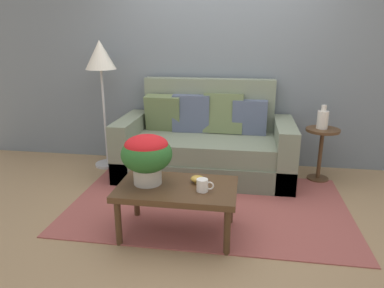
{
  "coord_description": "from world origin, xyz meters",
  "views": [
    {
      "loc": [
        0.33,
        -3.12,
        1.61
      ],
      "look_at": [
        -0.18,
        0.12,
        0.59
      ],
      "focal_mm": 33.34,
      "sensor_mm": 36.0,
      "label": 1
    }
  ],
  "objects_px": {
    "couch": "(205,145)",
    "snack_bowl": "(197,179)",
    "coffee_mug": "(203,185)",
    "side_table": "(321,145)",
    "floor_lamp": "(101,64)",
    "table_vase": "(323,119)",
    "coffee_table": "(177,192)",
    "potted_plant": "(147,154)"
  },
  "relations": [
    {
      "from": "coffee_mug",
      "to": "snack_bowl",
      "type": "distance_m",
      "value": 0.17
    },
    {
      "from": "couch",
      "to": "side_table",
      "type": "height_order",
      "value": "couch"
    },
    {
      "from": "floor_lamp",
      "to": "potted_plant",
      "type": "distance_m",
      "value": 1.81
    },
    {
      "from": "floor_lamp",
      "to": "potted_plant",
      "type": "bearing_deg",
      "value": -56.73
    },
    {
      "from": "side_table",
      "to": "potted_plant",
      "type": "distance_m",
      "value": 2.13
    },
    {
      "from": "side_table",
      "to": "snack_bowl",
      "type": "relative_size",
      "value": 5.39
    },
    {
      "from": "coffee_table",
      "to": "floor_lamp",
      "type": "height_order",
      "value": "floor_lamp"
    },
    {
      "from": "floor_lamp",
      "to": "coffee_mug",
      "type": "distance_m",
      "value": 2.21
    },
    {
      "from": "floor_lamp",
      "to": "table_vase",
      "type": "distance_m",
      "value": 2.6
    },
    {
      "from": "table_vase",
      "to": "couch",
      "type": "bearing_deg",
      "value": -179.32
    },
    {
      "from": "side_table",
      "to": "snack_bowl",
      "type": "xyz_separation_m",
      "value": [
        -1.22,
        -1.29,
        0.05
      ]
    },
    {
      "from": "floor_lamp",
      "to": "table_vase",
      "type": "height_order",
      "value": "floor_lamp"
    },
    {
      "from": "potted_plant",
      "to": "table_vase",
      "type": "distance_m",
      "value": 2.11
    },
    {
      "from": "potted_plant",
      "to": "couch",
      "type": "bearing_deg",
      "value": 76.91
    },
    {
      "from": "couch",
      "to": "potted_plant",
      "type": "relative_size",
      "value": 4.81
    },
    {
      "from": "coffee_table",
      "to": "table_vase",
      "type": "relative_size",
      "value": 3.67
    },
    {
      "from": "floor_lamp",
      "to": "potted_plant",
      "type": "xyz_separation_m",
      "value": [
        0.94,
        -1.43,
        -0.58
      ]
    },
    {
      "from": "snack_bowl",
      "to": "table_vase",
      "type": "bearing_deg",
      "value": 47.16
    },
    {
      "from": "side_table",
      "to": "snack_bowl",
      "type": "bearing_deg",
      "value": -133.37
    },
    {
      "from": "coffee_mug",
      "to": "potted_plant",
      "type": "bearing_deg",
      "value": 169.76
    },
    {
      "from": "couch",
      "to": "side_table",
      "type": "bearing_deg",
      "value": 0.24
    },
    {
      "from": "table_vase",
      "to": "coffee_mug",
      "type": "bearing_deg",
      "value": -128.05
    },
    {
      "from": "couch",
      "to": "coffee_mug",
      "type": "relative_size",
      "value": 14.55
    },
    {
      "from": "coffee_mug",
      "to": "coffee_table",
      "type": "bearing_deg",
      "value": 163.19
    },
    {
      "from": "coffee_table",
      "to": "potted_plant",
      "type": "bearing_deg",
      "value": 175.75
    },
    {
      "from": "side_table",
      "to": "potted_plant",
      "type": "height_order",
      "value": "potted_plant"
    },
    {
      "from": "potted_plant",
      "to": "snack_bowl",
      "type": "height_order",
      "value": "potted_plant"
    },
    {
      "from": "coffee_table",
      "to": "coffee_mug",
      "type": "height_order",
      "value": "coffee_mug"
    },
    {
      "from": "snack_bowl",
      "to": "table_vase",
      "type": "height_order",
      "value": "table_vase"
    },
    {
      "from": "coffee_mug",
      "to": "table_vase",
      "type": "bearing_deg",
      "value": 51.95
    },
    {
      "from": "couch",
      "to": "table_vase",
      "type": "distance_m",
      "value": 1.34
    },
    {
      "from": "couch",
      "to": "snack_bowl",
      "type": "relative_size",
      "value": 17.71
    },
    {
      "from": "side_table",
      "to": "coffee_mug",
      "type": "distance_m",
      "value": 1.85
    },
    {
      "from": "table_vase",
      "to": "coffee_table",
      "type": "bearing_deg",
      "value": -134.31
    },
    {
      "from": "side_table",
      "to": "couch",
      "type": "bearing_deg",
      "value": -179.76
    },
    {
      "from": "couch",
      "to": "side_table",
      "type": "distance_m",
      "value": 1.3
    },
    {
      "from": "floor_lamp",
      "to": "table_vase",
      "type": "xyz_separation_m",
      "value": [
        2.54,
        -0.06,
        -0.56
      ]
    },
    {
      "from": "coffee_mug",
      "to": "floor_lamp",
      "type": "bearing_deg",
      "value": 132.82
    },
    {
      "from": "couch",
      "to": "potted_plant",
      "type": "height_order",
      "value": "couch"
    },
    {
      "from": "floor_lamp",
      "to": "snack_bowl",
      "type": "xyz_separation_m",
      "value": [
        1.34,
        -1.36,
        -0.8
      ]
    },
    {
      "from": "couch",
      "to": "coffee_table",
      "type": "xyz_separation_m",
      "value": [
        -0.07,
        -1.37,
        0.03
      ]
    },
    {
      "from": "couch",
      "to": "floor_lamp",
      "type": "bearing_deg",
      "value": 176.4
    }
  ]
}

